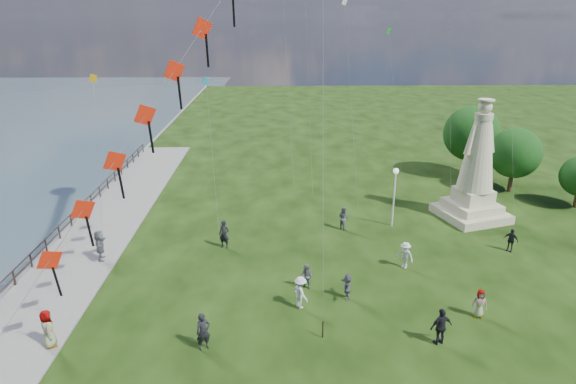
{
  "coord_description": "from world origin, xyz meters",
  "views": [
    {
      "loc": [
        -1.63,
        -15.91,
        14.27
      ],
      "look_at": [
        -1.0,
        8.0,
        5.5
      ],
      "focal_mm": 30.0,
      "sensor_mm": 36.0,
      "label": 1
    }
  ],
  "objects_px": {
    "person_3": "(441,327)",
    "person_6": "(224,234)",
    "person_2": "(300,292)",
    "person_11": "(347,286)",
    "person_5": "(100,247)",
    "statue": "(476,175)",
    "person_1": "(307,277)",
    "person_9": "(511,240)",
    "person_10": "(48,330)",
    "person_7": "(343,218)",
    "person_8": "(405,255)",
    "person_0": "(203,332)",
    "lamppost": "(395,185)",
    "person_4": "(479,303)"
  },
  "relations": [
    {
      "from": "person_3",
      "to": "person_6",
      "type": "relative_size",
      "value": 0.97
    },
    {
      "from": "person_2",
      "to": "person_11",
      "type": "relative_size",
      "value": 1.21
    },
    {
      "from": "person_6",
      "to": "person_5",
      "type": "bearing_deg",
      "value": -150.13
    },
    {
      "from": "statue",
      "to": "person_1",
      "type": "relative_size",
      "value": 5.96
    },
    {
      "from": "person_9",
      "to": "person_10",
      "type": "xyz_separation_m",
      "value": [
        -25.39,
        -8.98,
        0.15
      ]
    },
    {
      "from": "person_7",
      "to": "person_9",
      "type": "relative_size",
      "value": 1.09
    },
    {
      "from": "statue",
      "to": "person_3",
      "type": "xyz_separation_m",
      "value": [
        -7.12,
        -14.71,
        -2.42
      ]
    },
    {
      "from": "person_1",
      "to": "person_2",
      "type": "relative_size",
      "value": 0.85
    },
    {
      "from": "person_1",
      "to": "person_8",
      "type": "distance_m",
      "value": 6.43
    },
    {
      "from": "person_8",
      "to": "person_9",
      "type": "xyz_separation_m",
      "value": [
        7.35,
        2.02,
        -0.06
      ]
    },
    {
      "from": "person_1",
      "to": "person_9",
      "type": "relative_size",
      "value": 0.96
    },
    {
      "from": "statue",
      "to": "person_0",
      "type": "xyz_separation_m",
      "value": [
        -17.95,
        -14.78,
        -2.43
      ]
    },
    {
      "from": "person_0",
      "to": "person_5",
      "type": "distance_m",
      "value": 11.39
    },
    {
      "from": "person_3",
      "to": "person_1",
      "type": "bearing_deg",
      "value": -56.09
    },
    {
      "from": "statue",
      "to": "person_11",
      "type": "relative_size",
      "value": 6.11
    },
    {
      "from": "person_0",
      "to": "person_1",
      "type": "height_order",
      "value": "person_0"
    },
    {
      "from": "person_0",
      "to": "person_6",
      "type": "relative_size",
      "value": 0.96
    },
    {
      "from": "statue",
      "to": "person_5",
      "type": "height_order",
      "value": "statue"
    },
    {
      "from": "person_2",
      "to": "person_7",
      "type": "distance_m",
      "value": 10.37
    },
    {
      "from": "lamppost",
      "to": "person_7",
      "type": "xyz_separation_m",
      "value": [
        -3.59,
        -0.43,
        -2.31
      ]
    },
    {
      "from": "person_0",
      "to": "person_2",
      "type": "xyz_separation_m",
      "value": [
        4.54,
        3.21,
        -0.04
      ]
    },
    {
      "from": "person_10",
      "to": "person_11",
      "type": "relative_size",
      "value": 1.26
    },
    {
      "from": "person_1",
      "to": "person_8",
      "type": "height_order",
      "value": "person_8"
    },
    {
      "from": "lamppost",
      "to": "person_2",
      "type": "bearing_deg",
      "value": -125.06
    },
    {
      "from": "person_1",
      "to": "person_3",
      "type": "distance_m",
      "value": 7.65
    },
    {
      "from": "person_3",
      "to": "person_5",
      "type": "distance_m",
      "value": 20.2
    },
    {
      "from": "person_9",
      "to": "statue",
      "type": "bearing_deg",
      "value": 138.3
    },
    {
      "from": "person_4",
      "to": "person_8",
      "type": "xyz_separation_m",
      "value": [
        -2.45,
        5.08,
        0.07
      ]
    },
    {
      "from": "person_10",
      "to": "lamppost",
      "type": "bearing_deg",
      "value": -82.2
    },
    {
      "from": "person_3",
      "to": "person_9",
      "type": "height_order",
      "value": "person_3"
    },
    {
      "from": "person_6",
      "to": "person_4",
      "type": "bearing_deg",
      "value": -13.27
    },
    {
      "from": "person_7",
      "to": "person_11",
      "type": "height_order",
      "value": "person_7"
    },
    {
      "from": "person_5",
      "to": "person_9",
      "type": "bearing_deg",
      "value": -101.95
    },
    {
      "from": "person_5",
      "to": "person_11",
      "type": "xyz_separation_m",
      "value": [
        14.59,
        -4.59,
        -0.24
      ]
    },
    {
      "from": "statue",
      "to": "person_1",
      "type": "bearing_deg",
      "value": -160.08
    },
    {
      "from": "person_4",
      "to": "person_5",
      "type": "distance_m",
      "value": 21.93
    },
    {
      "from": "statue",
      "to": "lamppost",
      "type": "distance_m",
      "value": 6.42
    },
    {
      "from": "person_8",
      "to": "person_10",
      "type": "distance_m",
      "value": 19.34
    },
    {
      "from": "person_2",
      "to": "person_11",
      "type": "bearing_deg",
      "value": -104.61
    },
    {
      "from": "statue",
      "to": "person_10",
      "type": "relative_size",
      "value": 4.83
    },
    {
      "from": "person_6",
      "to": "person_3",
      "type": "bearing_deg",
      "value": -25.41
    },
    {
      "from": "lamppost",
      "to": "statue",
      "type": "bearing_deg",
      "value": 12.59
    },
    {
      "from": "person_3",
      "to": "person_6",
      "type": "bearing_deg",
      "value": -58.86
    },
    {
      "from": "lamppost",
      "to": "person_2",
      "type": "relative_size",
      "value": 2.48
    },
    {
      "from": "person_4",
      "to": "person_5",
      "type": "height_order",
      "value": "person_5"
    },
    {
      "from": "person_0",
      "to": "person_2",
      "type": "relative_size",
      "value": 1.04
    },
    {
      "from": "person_7",
      "to": "person_0",
      "type": "bearing_deg",
      "value": 112.98
    },
    {
      "from": "person_5",
      "to": "person_8",
      "type": "height_order",
      "value": "person_5"
    },
    {
      "from": "statue",
      "to": "person_6",
      "type": "bearing_deg",
      "value": 177.14
    },
    {
      "from": "person_4",
      "to": "person_6",
      "type": "distance_m",
      "value": 15.75
    }
  ]
}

